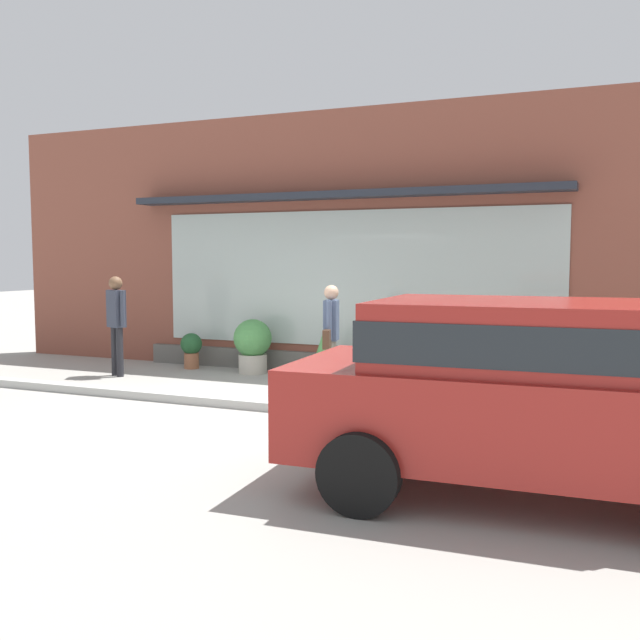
{
  "coord_description": "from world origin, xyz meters",
  "views": [
    {
      "loc": [
        4.53,
        -8.63,
        2.05
      ],
      "look_at": [
        0.42,
        1.2,
        1.12
      ],
      "focal_mm": 39.83,
      "sensor_mm": 36.0,
      "label": 1
    }
  ],
  "objects_px": {
    "fire_hydrant": "(374,368)",
    "pedestrian_with_handbag": "(331,330)",
    "potted_plant_trailing_edge": "(253,344)",
    "parked_car_red": "(530,387)",
    "pedestrian_passerby": "(116,317)",
    "potted_plant_corner_tall": "(435,351)",
    "potted_plant_window_left": "(325,355)",
    "potted_plant_doorstep": "(615,365)",
    "potted_plant_by_entrance": "(191,348)"
  },
  "relations": [
    {
      "from": "parked_car_red",
      "to": "pedestrian_passerby",
      "type": "bearing_deg",
      "value": 150.84
    },
    {
      "from": "potted_plant_by_entrance",
      "to": "potted_plant_trailing_edge",
      "type": "bearing_deg",
      "value": -1.97
    },
    {
      "from": "fire_hydrant",
      "to": "potted_plant_window_left",
      "type": "relative_size",
      "value": 1.04
    },
    {
      "from": "pedestrian_passerby",
      "to": "parked_car_red",
      "type": "height_order",
      "value": "pedestrian_passerby"
    },
    {
      "from": "pedestrian_with_handbag",
      "to": "fire_hydrant",
      "type": "bearing_deg",
      "value": 66.51
    },
    {
      "from": "potted_plant_trailing_edge",
      "to": "potted_plant_by_entrance",
      "type": "distance_m",
      "value": 1.32
    },
    {
      "from": "parked_car_red",
      "to": "potted_plant_window_left",
      "type": "height_order",
      "value": "parked_car_red"
    },
    {
      "from": "fire_hydrant",
      "to": "potted_plant_window_left",
      "type": "xyz_separation_m",
      "value": [
        -1.3,
        1.28,
        -0.04
      ]
    },
    {
      "from": "fire_hydrant",
      "to": "parked_car_red",
      "type": "height_order",
      "value": "parked_car_red"
    },
    {
      "from": "potted_plant_window_left",
      "to": "potted_plant_doorstep",
      "type": "bearing_deg",
      "value": 0.98
    },
    {
      "from": "parked_car_red",
      "to": "potted_plant_by_entrance",
      "type": "xyz_separation_m",
      "value": [
        -6.6,
        4.96,
        -0.58
      ]
    },
    {
      "from": "parked_car_red",
      "to": "potted_plant_trailing_edge",
      "type": "relative_size",
      "value": 4.4
    },
    {
      "from": "potted_plant_trailing_edge",
      "to": "potted_plant_window_left",
      "type": "height_order",
      "value": "potted_plant_trailing_edge"
    },
    {
      "from": "potted_plant_window_left",
      "to": "potted_plant_corner_tall",
      "type": "xyz_separation_m",
      "value": [
        1.87,
        0.11,
        0.15
      ]
    },
    {
      "from": "parked_car_red",
      "to": "potted_plant_window_left",
      "type": "xyz_separation_m",
      "value": [
        -3.87,
        4.84,
        -0.54
      ]
    },
    {
      "from": "fire_hydrant",
      "to": "potted_plant_doorstep",
      "type": "bearing_deg",
      "value": 22.74
    },
    {
      "from": "pedestrian_with_handbag",
      "to": "potted_plant_doorstep",
      "type": "bearing_deg",
      "value": 93.63
    },
    {
      "from": "potted_plant_trailing_edge",
      "to": "parked_car_red",
      "type": "bearing_deg",
      "value": -42.9
    },
    {
      "from": "fire_hydrant",
      "to": "potted_plant_trailing_edge",
      "type": "relative_size",
      "value": 0.95
    },
    {
      "from": "parked_car_red",
      "to": "potted_plant_doorstep",
      "type": "distance_m",
      "value": 4.99
    },
    {
      "from": "pedestrian_with_handbag",
      "to": "potted_plant_by_entrance",
      "type": "bearing_deg",
      "value": -124.6
    },
    {
      "from": "potted_plant_by_entrance",
      "to": "pedestrian_passerby",
      "type": "bearing_deg",
      "value": -120.41
    },
    {
      "from": "potted_plant_window_left",
      "to": "potted_plant_trailing_edge",
      "type": "bearing_deg",
      "value": 177.23
    },
    {
      "from": "parked_car_red",
      "to": "fire_hydrant",
      "type": "bearing_deg",
      "value": 123.67
    },
    {
      "from": "pedestrian_passerby",
      "to": "potted_plant_corner_tall",
      "type": "bearing_deg",
      "value": -144.34
    },
    {
      "from": "fire_hydrant",
      "to": "pedestrian_passerby",
      "type": "xyz_separation_m",
      "value": [
        -4.75,
        0.17,
        0.57
      ]
    },
    {
      "from": "potted_plant_window_left",
      "to": "potted_plant_doorstep",
      "type": "distance_m",
      "value": 4.55
    },
    {
      "from": "potted_plant_by_entrance",
      "to": "potted_plant_doorstep",
      "type": "distance_m",
      "value": 7.27
    },
    {
      "from": "potted_plant_trailing_edge",
      "to": "potted_plant_corner_tall",
      "type": "xyz_separation_m",
      "value": [
        3.28,
        0.04,
        0.03
      ]
    },
    {
      "from": "potted_plant_by_entrance",
      "to": "potted_plant_doorstep",
      "type": "xyz_separation_m",
      "value": [
        7.27,
        -0.04,
        0.12
      ]
    },
    {
      "from": "fire_hydrant",
      "to": "potted_plant_doorstep",
      "type": "distance_m",
      "value": 3.52
    },
    {
      "from": "fire_hydrant",
      "to": "potted_plant_window_left",
      "type": "bearing_deg",
      "value": 135.52
    },
    {
      "from": "pedestrian_passerby",
      "to": "potted_plant_doorstep",
      "type": "xyz_separation_m",
      "value": [
        7.99,
        1.19,
        -0.53
      ]
    },
    {
      "from": "pedestrian_with_handbag",
      "to": "potted_plant_window_left",
      "type": "height_order",
      "value": "pedestrian_with_handbag"
    },
    {
      "from": "fire_hydrant",
      "to": "potted_plant_window_left",
      "type": "height_order",
      "value": "fire_hydrant"
    },
    {
      "from": "fire_hydrant",
      "to": "pedestrian_with_handbag",
      "type": "height_order",
      "value": "pedestrian_with_handbag"
    },
    {
      "from": "pedestrian_passerby",
      "to": "potted_plant_doorstep",
      "type": "bearing_deg",
      "value": -148.77
    },
    {
      "from": "pedestrian_with_handbag",
      "to": "pedestrian_passerby",
      "type": "distance_m",
      "value": 4.02
    },
    {
      "from": "pedestrian_passerby",
      "to": "potted_plant_trailing_edge",
      "type": "height_order",
      "value": "pedestrian_passerby"
    },
    {
      "from": "parked_car_red",
      "to": "potted_plant_window_left",
      "type": "distance_m",
      "value": 6.23
    },
    {
      "from": "pedestrian_with_handbag",
      "to": "potted_plant_corner_tall",
      "type": "bearing_deg",
      "value": 120.63
    },
    {
      "from": "potted_plant_by_entrance",
      "to": "potted_plant_corner_tall",
      "type": "bearing_deg",
      "value": -0.09
    },
    {
      "from": "potted_plant_by_entrance",
      "to": "parked_car_red",
      "type": "bearing_deg",
      "value": -36.91
    },
    {
      "from": "pedestrian_passerby",
      "to": "potted_plant_corner_tall",
      "type": "height_order",
      "value": "pedestrian_passerby"
    },
    {
      "from": "potted_plant_trailing_edge",
      "to": "potted_plant_window_left",
      "type": "distance_m",
      "value": 1.42
    },
    {
      "from": "fire_hydrant",
      "to": "pedestrian_passerby",
      "type": "relative_size",
      "value": 0.53
    },
    {
      "from": "pedestrian_with_handbag",
      "to": "potted_plant_corner_tall",
      "type": "xyz_separation_m",
      "value": [
        1.3,
        1.26,
        -0.4
      ]
    },
    {
      "from": "pedestrian_with_handbag",
      "to": "potted_plant_doorstep",
      "type": "relative_size",
      "value": 1.58
    },
    {
      "from": "potted_plant_window_left",
      "to": "pedestrian_with_handbag",
      "type": "bearing_deg",
      "value": -63.5
    },
    {
      "from": "potted_plant_window_left",
      "to": "potted_plant_doorstep",
      "type": "xyz_separation_m",
      "value": [
        4.55,
        0.08,
        0.08
      ]
    }
  ]
}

